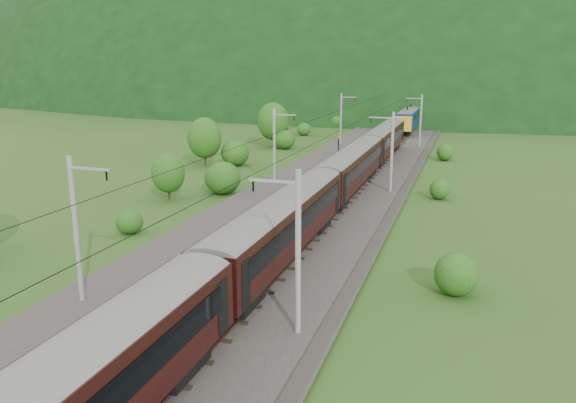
% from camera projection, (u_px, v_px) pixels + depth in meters
% --- Properties ---
extents(ground, '(600.00, 600.00, 0.00)m').
position_uv_depth(ground, '(183.00, 320.00, 29.09)').
color(ground, '#2C4A17').
rests_on(ground, ground).
extents(railbed, '(14.00, 220.00, 0.30)m').
position_uv_depth(railbed, '(254.00, 256.00, 38.28)').
color(railbed, '#38332D').
rests_on(railbed, ground).
extents(track_left, '(2.40, 220.00, 0.27)m').
position_uv_depth(track_left, '(221.00, 249.00, 38.95)').
color(track_left, brown).
rests_on(track_left, railbed).
extents(track_right, '(2.40, 220.00, 0.27)m').
position_uv_depth(track_right, '(287.00, 257.00, 37.51)').
color(track_right, brown).
rests_on(track_right, railbed).
extents(catenary_left, '(2.54, 192.28, 8.00)m').
position_uv_depth(catenary_left, '(275.00, 145.00, 59.38)').
color(catenary_left, gray).
rests_on(catenary_left, railbed).
extents(catenary_right, '(2.54, 192.28, 8.00)m').
position_uv_depth(catenary_right, '(391.00, 150.00, 55.71)').
color(catenary_right, gray).
rests_on(catenary_right, railbed).
extents(overhead_wires, '(4.83, 198.00, 0.03)m').
position_uv_depth(overhead_wires, '(252.00, 155.00, 36.61)').
color(overhead_wires, black).
rests_on(overhead_wires, ground).
extents(mountain_main, '(504.00, 360.00, 244.00)m').
position_uv_depth(mountain_main, '(443.00, 90.00, 269.13)').
color(mountain_main, black).
rests_on(mountain_main, ground).
extents(mountain_ridge, '(336.00, 280.00, 132.00)m').
position_uv_depth(mountain_ridge, '(244.00, 84.00, 341.95)').
color(mountain_ridge, black).
rests_on(mountain_ridge, ground).
extents(train, '(2.91, 137.58, 5.05)m').
position_uv_depth(train, '(324.00, 183.00, 45.74)').
color(train, black).
rests_on(train, ground).
extents(hazard_post_near, '(0.14, 0.14, 1.32)m').
position_uv_depth(hazard_post_near, '(326.00, 183.00, 57.65)').
color(hazard_post_near, red).
rests_on(hazard_post_near, railbed).
extents(hazard_post_far, '(0.17, 0.17, 1.59)m').
position_uv_depth(hazard_post_far, '(360.00, 159.00, 71.18)').
color(hazard_post_far, red).
rests_on(hazard_post_far, railbed).
extents(signal, '(0.27, 0.27, 2.45)m').
position_uv_depth(signal, '(339.00, 144.00, 80.05)').
color(signal, black).
rests_on(signal, railbed).
extents(vegetation_left, '(13.54, 143.66, 7.02)m').
position_uv_depth(vegetation_left, '(87.00, 194.00, 44.64)').
color(vegetation_left, '#195416').
rests_on(vegetation_left, ground).
extents(vegetation_right, '(5.21, 99.32, 2.26)m').
position_uv_depth(vegetation_right, '(431.00, 278.00, 32.10)').
color(vegetation_right, '#195416').
rests_on(vegetation_right, ground).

